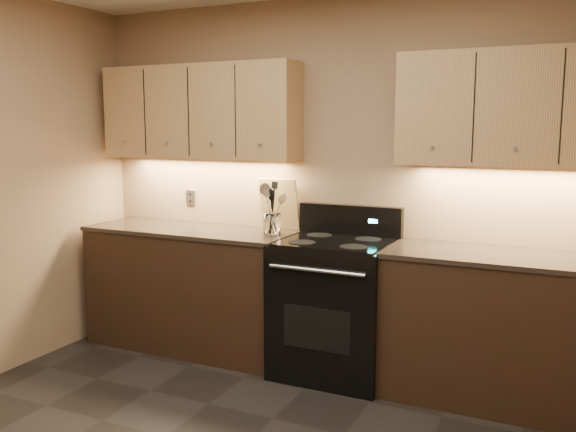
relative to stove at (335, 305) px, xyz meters
The scene contains 14 objects.
wall_back 0.88m from the stove, 104.10° to the left, with size 4.00×0.04×2.60m, color #A2845F.
counter_left 1.18m from the stove, behind, with size 1.62×0.62×0.93m.
counter_right 1.10m from the stove, ahead, with size 1.46×0.62×0.93m.
stove is the anchor object (origin of this frame).
upper_cab_left 1.78m from the stove, behind, with size 1.60×0.30×0.70m, color tan.
upper_cab_right 1.73m from the stove, ahead, with size 1.44×0.30×0.70m, color tan.
outlet_plate 1.55m from the stove, 167.24° to the left, with size 0.09×0.01×0.12m, color #B2B5BA.
utensil_crock 0.72m from the stove, behind, with size 0.15×0.15×0.15m.
cutting_board 0.89m from the stove, 154.16° to the left, with size 0.31×0.02×0.39m, color #DBB776.
wooden_spoon 0.81m from the stove, behind, with size 0.06×0.06×0.29m, color #DBB776, non-canonical shape.
black_spoon 0.80m from the stove, behind, with size 0.06×0.06×0.31m, color black, non-canonical shape.
black_turner 0.83m from the stove, behind, with size 0.08×0.08×0.38m, color black, non-canonical shape.
steel_spatula 0.78m from the stove, behind, with size 0.08×0.08×0.33m, color silver, non-canonical shape.
steel_skimmer 0.80m from the stove, behind, with size 0.09×0.09×0.34m, color silver, non-canonical shape.
Camera 1 is at (1.51, -2.10, 1.69)m, focal length 38.00 mm.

